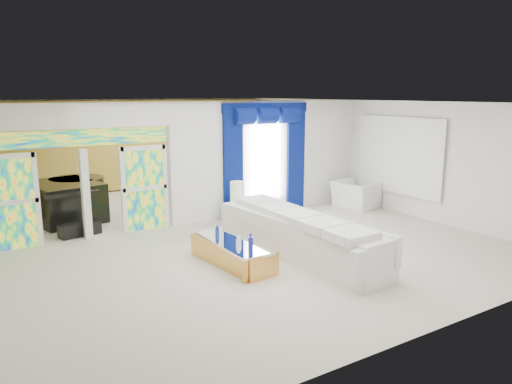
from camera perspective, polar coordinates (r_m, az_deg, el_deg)
floor at (r=11.62m, az=-4.42°, el=-4.47°), size 12.00×12.00×0.00m
dividing_wall at (r=13.23m, az=1.73°, el=4.18°), size 5.70×0.18×3.00m
dividing_header at (r=11.15m, az=-20.36°, el=8.40°), size 4.30×0.18×0.55m
stained_panel_left at (r=11.16m, az=-26.89°, el=-1.09°), size 0.95×0.04×2.00m
stained_panel_right at (r=11.73m, az=-12.96°, el=0.45°), size 0.95×0.04×2.00m
stained_transom at (r=11.18m, az=-20.19°, el=5.98°), size 4.00×0.05×0.35m
window_pane at (r=13.02m, az=1.05°, el=3.84°), size 1.00×0.02×2.30m
blue_drape_left at (r=12.49m, az=-2.72°, el=3.26°), size 0.55×0.10×2.80m
blue_drape_right at (r=13.57m, az=4.67°, el=3.91°), size 0.55×0.10×2.80m
blue_pelmet at (r=12.88m, az=1.15°, el=9.87°), size 2.60×0.12×0.25m
wall_mirror at (r=13.56m, az=16.42°, el=4.11°), size 0.04×2.70×1.90m
gold_curtains at (r=16.71m, az=-14.01°, el=5.39°), size 9.70×0.12×2.90m
white_sofa at (r=9.70m, az=5.08°, el=-5.33°), size 1.29×4.18×0.78m
coffee_table at (r=9.29m, az=-2.79°, el=-7.20°), size 0.85×2.03×0.44m
console_table at (r=12.48m, az=-1.01°, el=-2.26°), size 1.32×0.42×0.44m
table_lamp at (r=12.22m, az=-2.22°, el=-0.12°), size 0.36×0.36×0.58m
armchair at (r=14.00m, az=11.59°, el=-0.31°), size 1.18×1.30×0.75m
grand_piano at (r=13.26m, az=-21.60°, el=-1.05°), size 1.83×2.19×0.98m
piano_bench at (r=11.81m, az=-20.01°, el=-4.12°), size 0.96×0.52×0.30m
tv_console at (r=13.38m, az=-27.88°, el=-1.93°), size 0.62×0.59×0.78m
chandelier at (r=13.61m, az=-20.19°, el=8.55°), size 0.60×0.60×0.60m
decanters at (r=9.01m, az=-2.07°, el=-5.70°), size 0.20×1.16×0.24m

